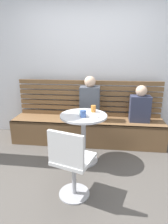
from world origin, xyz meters
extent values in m
plane|color=#514C47|center=(0.00, 0.00, 0.00)|extent=(8.00, 8.00, 0.00)
cube|color=silver|center=(0.00, 1.64, 1.45)|extent=(5.20, 0.10, 2.90)
cube|color=brown|center=(0.00, 1.20, 0.22)|extent=(2.70, 0.52, 0.44)
cube|color=brown|center=(0.00, 0.96, 0.42)|extent=(2.70, 0.04, 0.04)
cube|color=brown|center=(0.00, 1.44, 0.48)|extent=(2.65, 0.04, 0.07)
cube|color=brown|center=(0.00, 1.44, 0.59)|extent=(2.65, 0.04, 0.07)
cube|color=brown|center=(0.00, 1.44, 0.68)|extent=(2.65, 0.04, 0.07)
cube|color=brown|center=(0.00, 1.44, 0.78)|extent=(2.65, 0.04, 0.07)
cube|color=brown|center=(0.00, 1.44, 0.88)|extent=(2.65, 0.04, 0.07)
cube|color=brown|center=(0.00, 1.44, 0.97)|extent=(2.65, 0.04, 0.07)
cube|color=brown|center=(0.00, 1.44, 1.07)|extent=(2.65, 0.04, 0.07)
cylinder|color=#ADADB2|center=(0.01, 0.56, 0.01)|extent=(0.44, 0.44, 0.02)
cylinder|color=#ADADB2|center=(0.01, 0.56, 0.37)|extent=(0.07, 0.07, 0.69)
cylinder|color=silver|center=(0.01, 0.56, 0.72)|extent=(0.68, 0.68, 0.03)
cylinder|color=#ADADB2|center=(-0.01, -0.19, 0.01)|extent=(0.36, 0.36, 0.02)
cylinder|color=#ADADB2|center=(-0.01, -0.19, 0.23)|extent=(0.05, 0.05, 0.45)
cube|color=silver|center=(-0.01, -0.19, 0.47)|extent=(0.50, 0.50, 0.04)
cube|color=silver|center=(-0.06, -0.35, 0.67)|extent=(0.39, 0.16, 0.36)
cube|color=#4C515B|center=(0.04, 1.20, 0.74)|extent=(0.34, 0.22, 0.60)
sphere|color=#DBB293|center=(0.04, 1.20, 1.12)|extent=(0.19, 0.19, 0.19)
cube|color=#333851|center=(0.91, 1.23, 0.67)|extent=(0.34, 0.22, 0.45)
sphere|color=#DBB293|center=(0.91, 1.23, 0.98)|extent=(0.19, 0.19, 0.19)
cylinder|color=#3D5B9E|center=(0.02, 0.46, 0.79)|extent=(0.08, 0.08, 0.09)
cylinder|color=silver|center=(-0.02, 0.56, 0.78)|extent=(0.08, 0.08, 0.08)
cylinder|color=orange|center=(0.14, 0.71, 0.79)|extent=(0.07, 0.07, 0.10)
cylinder|color=white|center=(0.16, 0.49, 0.75)|extent=(0.17, 0.17, 0.01)
camera|label=1|loc=(0.33, -2.04, 1.60)|focal=30.86mm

